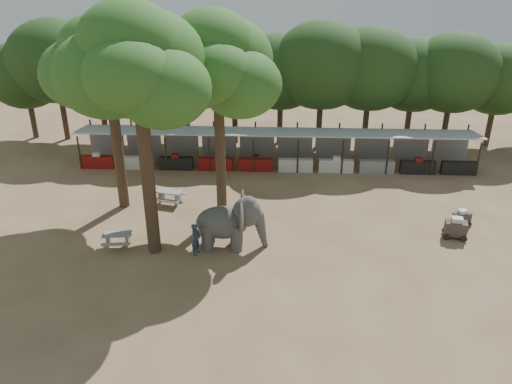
{
  "coord_description": "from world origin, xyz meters",
  "views": [
    {
      "loc": [
        0.12,
        -19.46,
        13.35
      ],
      "look_at": [
        -1.0,
        5.0,
        2.0
      ],
      "focal_mm": 35.0,
      "sensor_mm": 36.0,
      "label": 1
    }
  ],
  "objects_px": {
    "yard_tree_left": "(106,67)",
    "handler": "(196,239)",
    "cart_back": "(462,218)",
    "picnic_table_near": "(117,238)",
    "yard_tree_back": "(215,65)",
    "cart_front": "(456,228)",
    "picnic_table_far": "(169,195)",
    "yard_tree_center": "(135,66)",
    "elephant": "(231,222)"
  },
  "relations": [
    {
      "from": "yard_tree_left",
      "to": "yard_tree_center",
      "type": "xyz_separation_m",
      "value": [
        3.0,
        -5.0,
        1.01
      ]
    },
    {
      "from": "picnic_table_near",
      "to": "cart_back",
      "type": "distance_m",
      "value": 18.58
    },
    {
      "from": "handler",
      "to": "cart_front",
      "type": "xyz_separation_m",
      "value": [
        13.44,
        2.26,
        -0.26
      ]
    },
    {
      "from": "yard_tree_left",
      "to": "picnic_table_near",
      "type": "xyz_separation_m",
      "value": [
        1.14,
        -4.81,
        -7.73
      ]
    },
    {
      "from": "cart_front",
      "to": "yard_tree_back",
      "type": "bearing_deg",
      "value": -178.44
    },
    {
      "from": "picnic_table_far",
      "to": "cart_back",
      "type": "distance_m",
      "value": 16.83
    },
    {
      "from": "yard_tree_left",
      "to": "yard_tree_back",
      "type": "height_order",
      "value": "yard_tree_back"
    },
    {
      "from": "elephant",
      "to": "picnic_table_far",
      "type": "bearing_deg",
      "value": 128.84
    },
    {
      "from": "cart_back",
      "to": "picnic_table_near",
      "type": "bearing_deg",
      "value": 164.83
    },
    {
      "from": "elephant",
      "to": "picnic_table_far",
      "type": "relative_size",
      "value": 1.93
    },
    {
      "from": "cart_front",
      "to": "handler",
      "type": "bearing_deg",
      "value": -159.35
    },
    {
      "from": "cart_front",
      "to": "cart_back",
      "type": "bearing_deg",
      "value": 71.7
    },
    {
      "from": "yard_tree_left",
      "to": "yard_tree_center",
      "type": "bearing_deg",
      "value": -59.04
    },
    {
      "from": "yard_tree_left",
      "to": "cart_back",
      "type": "bearing_deg",
      "value": -5.31
    },
    {
      "from": "yard_tree_center",
      "to": "yard_tree_back",
      "type": "relative_size",
      "value": 1.06
    },
    {
      "from": "handler",
      "to": "cart_back",
      "type": "relative_size",
      "value": 1.41
    },
    {
      "from": "picnic_table_near",
      "to": "yard_tree_left",
      "type": "bearing_deg",
      "value": 96.79
    },
    {
      "from": "yard_tree_left",
      "to": "handler",
      "type": "xyz_separation_m",
      "value": [
        5.3,
        -5.4,
        -7.36
      ]
    },
    {
      "from": "yard_tree_back",
      "to": "handler",
      "type": "bearing_deg",
      "value": -99.08
    },
    {
      "from": "yard_tree_back",
      "to": "cart_back",
      "type": "relative_size",
      "value": 9.55
    },
    {
      "from": "cart_back",
      "to": "picnic_table_far",
      "type": "bearing_deg",
      "value": 148.3
    },
    {
      "from": "handler",
      "to": "picnic_table_far",
      "type": "relative_size",
      "value": 0.88
    },
    {
      "from": "elephant",
      "to": "cart_back",
      "type": "relative_size",
      "value": 3.1
    },
    {
      "from": "yard_tree_left",
      "to": "elephant",
      "type": "xyz_separation_m",
      "value": [
        6.97,
        -4.57,
        -6.78
      ]
    },
    {
      "from": "handler",
      "to": "picnic_table_far",
      "type": "bearing_deg",
      "value": 40.03
    },
    {
      "from": "cart_front",
      "to": "yard_tree_center",
      "type": "bearing_deg",
      "value": -162.15
    },
    {
      "from": "picnic_table_near",
      "to": "picnic_table_far",
      "type": "xyz_separation_m",
      "value": [
        1.65,
        5.12,
        0.05
      ]
    },
    {
      "from": "picnic_table_far",
      "to": "handler",
      "type": "bearing_deg",
      "value": -52.6
    },
    {
      "from": "picnic_table_near",
      "to": "cart_front",
      "type": "bearing_deg",
      "value": -1.1
    },
    {
      "from": "picnic_table_near",
      "to": "cart_front",
      "type": "height_order",
      "value": "cart_front"
    },
    {
      "from": "cart_front",
      "to": "yard_tree_left",
      "type": "bearing_deg",
      "value": -178.41
    },
    {
      "from": "yard_tree_left",
      "to": "handler",
      "type": "bearing_deg",
      "value": -45.56
    },
    {
      "from": "yard_tree_left",
      "to": "picnic_table_near",
      "type": "distance_m",
      "value": 9.17
    },
    {
      "from": "yard_tree_left",
      "to": "picnic_table_near",
      "type": "relative_size",
      "value": 6.93
    },
    {
      "from": "yard_tree_left",
      "to": "cart_back",
      "type": "relative_size",
      "value": 9.26
    },
    {
      "from": "yard_tree_left",
      "to": "yard_tree_center",
      "type": "distance_m",
      "value": 5.92
    },
    {
      "from": "picnic_table_near",
      "to": "picnic_table_far",
      "type": "distance_m",
      "value": 5.38
    },
    {
      "from": "yard_tree_left",
      "to": "yard_tree_back",
      "type": "xyz_separation_m",
      "value": [
        6.0,
        -1.0,
        0.34
      ]
    },
    {
      "from": "picnic_table_far",
      "to": "elephant",
      "type": "bearing_deg",
      "value": -35.72
    },
    {
      "from": "yard_tree_back",
      "to": "cart_back",
      "type": "distance_m",
      "value": 15.73
    },
    {
      "from": "picnic_table_near",
      "to": "cart_back",
      "type": "bearing_deg",
      "value": 2.76
    },
    {
      "from": "picnic_table_far",
      "to": "cart_back",
      "type": "bearing_deg",
      "value": 6.42
    },
    {
      "from": "picnic_table_near",
      "to": "cart_back",
      "type": "height_order",
      "value": "cart_back"
    },
    {
      "from": "yard_tree_left",
      "to": "elephant",
      "type": "bearing_deg",
      "value": -33.24
    },
    {
      "from": "yard_tree_center",
      "to": "picnic_table_near",
      "type": "distance_m",
      "value": 8.93
    },
    {
      "from": "yard_tree_back",
      "to": "handler",
      "type": "xyz_separation_m",
      "value": [
        -0.7,
        -4.4,
        -7.7
      ]
    },
    {
      "from": "yard_tree_left",
      "to": "picnic_table_far",
      "type": "bearing_deg",
      "value": 6.33
    },
    {
      "from": "yard_tree_center",
      "to": "elephant",
      "type": "bearing_deg",
      "value": 6.23
    },
    {
      "from": "yard_tree_back",
      "to": "cart_back",
      "type": "height_order",
      "value": "yard_tree_back"
    },
    {
      "from": "handler",
      "to": "cart_front",
      "type": "height_order",
      "value": "handler"
    }
  ]
}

